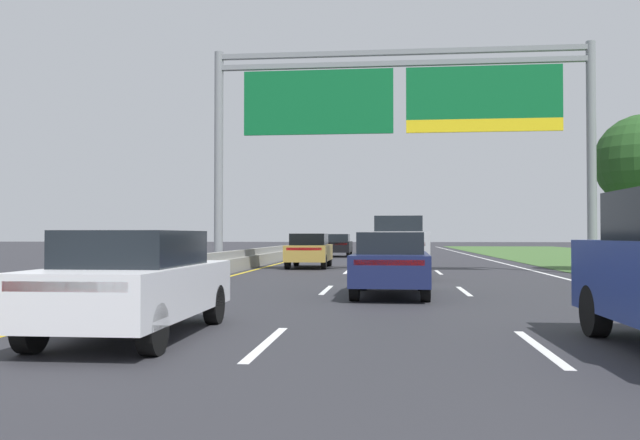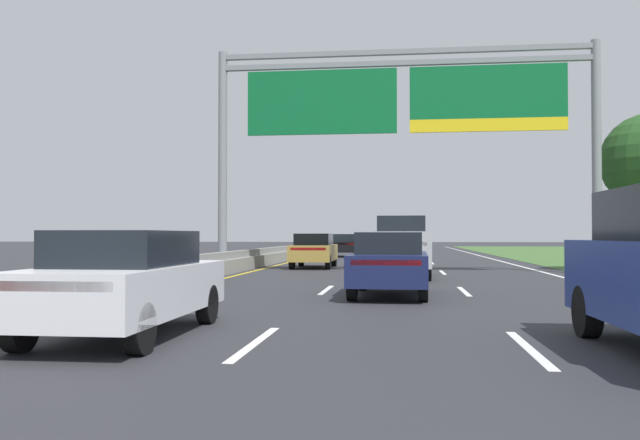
% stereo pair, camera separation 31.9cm
% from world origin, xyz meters
% --- Properties ---
extents(ground_plane, '(220.00, 220.00, 0.00)m').
position_xyz_m(ground_plane, '(0.00, 35.00, 0.00)').
color(ground_plane, '#2B2B30').
extents(lane_striping, '(11.96, 106.00, 0.01)m').
position_xyz_m(lane_striping, '(0.00, 34.54, 0.00)').
color(lane_striping, white).
rests_on(lane_striping, ground).
extents(median_barrier_concrete, '(0.60, 110.00, 0.85)m').
position_xyz_m(median_barrier_concrete, '(-6.60, 35.00, 0.35)').
color(median_barrier_concrete, gray).
rests_on(median_barrier_concrete, ground).
extents(overhead_sign_gantry, '(15.06, 0.42, 9.01)m').
position_xyz_m(overhead_sign_gantry, '(0.30, 27.79, 6.42)').
color(overhead_sign_gantry, gray).
rests_on(overhead_sign_gantry, ground).
extents(pickup_truck_silver, '(2.07, 5.43, 2.20)m').
position_xyz_m(pickup_truck_silver, '(0.20, 25.40, 1.07)').
color(pickup_truck_silver, '#B2B5BA').
rests_on(pickup_truck_silver, ground).
extents(car_gold_left_lane_sedan, '(1.87, 4.42, 1.57)m').
position_xyz_m(car_gold_left_lane_sedan, '(-3.78, 31.76, 0.82)').
color(car_gold_left_lane_sedan, '#A38438').
rests_on(car_gold_left_lane_sedan, ground).
extents(car_black_left_lane_sedan, '(1.83, 4.41, 1.57)m').
position_xyz_m(car_black_left_lane_sedan, '(-3.66, 47.55, 0.82)').
color(car_black_left_lane_sedan, black).
rests_on(car_black_left_lane_sedan, ground).
extents(car_navy_centre_lane_sedan, '(1.93, 4.44, 1.57)m').
position_xyz_m(car_navy_centre_lane_sedan, '(-0.09, 18.02, 0.82)').
color(car_navy_centre_lane_sedan, '#161E47').
rests_on(car_navy_centre_lane_sedan, ground).
extents(car_white_left_lane_sedan, '(1.84, 4.41, 1.57)m').
position_xyz_m(car_white_left_lane_sedan, '(-3.90, 10.89, 0.82)').
color(car_white_left_lane_sedan, silver).
rests_on(car_white_left_lane_sedan, ground).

